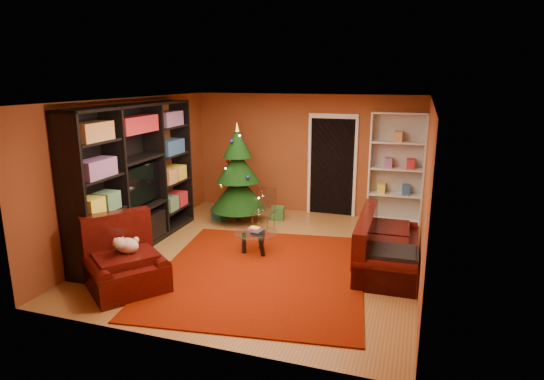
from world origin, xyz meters
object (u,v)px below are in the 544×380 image
(gift_box_teal, at_px, (220,213))
(gift_box_red, at_px, (252,204))
(rug, at_px, (261,272))
(dog, at_px, (127,246))
(media_unit, at_px, (136,177))
(acrylic_chair, at_px, (263,212))
(gift_box_green, at_px, (277,213))
(christmas_tree, at_px, (238,174))
(coffee_table, at_px, (256,243))
(sofa, at_px, (389,242))
(armchair, at_px, (126,261))
(white_bookshelf, at_px, (396,169))

(gift_box_teal, distance_m, gift_box_red, 1.04)
(rug, height_order, dog, dog)
(media_unit, xyz_separation_m, dog, (0.82, -1.48, -0.62))
(dog, distance_m, acrylic_chair, 3.09)
(gift_box_teal, relative_size, gift_box_green, 1.04)
(christmas_tree, bearing_deg, media_unit, -120.75)
(rug, xyz_separation_m, acrylic_chair, (-0.62, 1.87, 0.37))
(dog, relative_size, coffee_table, 0.54)
(christmas_tree, distance_m, acrylic_chair, 1.06)
(rug, relative_size, dog, 9.01)
(gift_box_green, height_order, dog, dog)
(christmas_tree, distance_m, coffee_table, 2.06)
(christmas_tree, distance_m, gift_box_red, 1.30)
(rug, height_order, sofa, sofa)
(sofa, bearing_deg, acrylic_chair, 66.27)
(christmas_tree, relative_size, coffee_table, 2.79)
(christmas_tree, xyz_separation_m, coffee_table, (0.98, -1.61, -0.81))
(armchair, bearing_deg, dog, 45.00)
(white_bookshelf, bearing_deg, media_unit, -148.08)
(dog, xyz_separation_m, acrylic_chair, (1.02, 2.90, -0.24))
(media_unit, xyz_separation_m, sofa, (4.29, 0.38, -0.82))
(rug, xyz_separation_m, white_bookshelf, (1.77, 3.26, 1.12))
(white_bookshelf, height_order, dog, white_bookshelf)
(media_unit, relative_size, christmas_tree, 1.57)
(white_bookshelf, xyz_separation_m, acrylic_chair, (-2.38, -1.40, -0.75))
(white_bookshelf, xyz_separation_m, armchair, (-3.40, -4.37, -0.71))
(armchair, relative_size, sofa, 0.54)
(gift_box_green, relative_size, coffee_table, 0.36)
(media_unit, distance_m, dog, 1.81)
(sofa, bearing_deg, media_unit, 94.23)
(white_bookshelf, relative_size, dog, 5.83)
(acrylic_chair, bearing_deg, gift_box_teal, 164.53)
(gift_box_red, bearing_deg, coffee_table, -67.84)
(gift_box_red, xyz_separation_m, acrylic_chair, (0.77, -1.42, 0.27))
(media_unit, height_order, acrylic_chair, media_unit)
(acrylic_chair, bearing_deg, media_unit, -136.51)
(gift_box_red, height_order, white_bookshelf, white_bookshelf)
(coffee_table, bearing_deg, media_unit, -172.48)
(gift_box_red, distance_m, armchair, 4.40)
(gift_box_green, xyz_separation_m, sofa, (2.42, -1.87, 0.30))
(gift_box_green, bearing_deg, rug, -77.76)
(media_unit, relative_size, armchair, 3.02)
(sofa, bearing_deg, white_bookshelf, 0.83)
(gift_box_teal, xyz_separation_m, gift_box_red, (0.35, 0.98, -0.03))
(rug, distance_m, gift_box_green, 2.76)
(sofa, relative_size, coffee_table, 2.69)
(christmas_tree, distance_m, gift_box_teal, 0.96)
(gift_box_green, relative_size, sofa, 0.14)
(media_unit, distance_m, gift_box_green, 3.13)
(gift_box_teal, bearing_deg, gift_box_red, 70.35)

